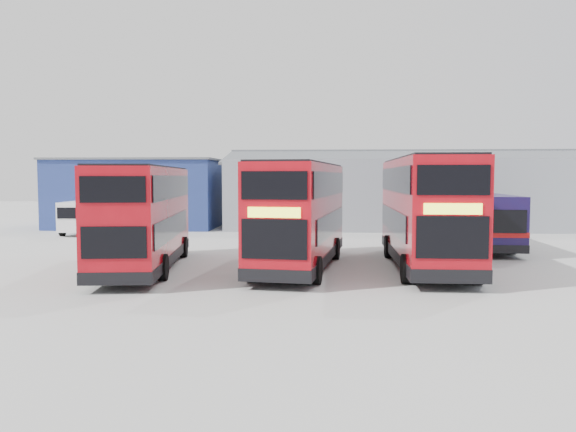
{
  "coord_description": "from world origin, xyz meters",
  "views": [
    {
      "loc": [
        -0.22,
        -24.06,
        3.78
      ],
      "look_at": [
        -1.64,
        -0.04,
        2.1
      ],
      "focal_mm": 35.0,
      "sensor_mm": 36.0,
      "label": 1
    }
  ],
  "objects": [
    {
      "name": "double_decker_right",
      "position": [
        4.1,
        -0.49,
        2.27
      ],
      "size": [
        2.93,
        10.87,
        4.57
      ],
      "rotation": [
        0.0,
        0.0,
        -0.02
      ],
      "color": "#AD0914",
      "rests_on": "ground"
    },
    {
      "name": "panel_van",
      "position": [
        -15.81,
        12.34,
        1.22
      ],
      "size": [
        2.22,
        5.03,
        2.18
      ],
      "rotation": [
        0.0,
        0.0,
        0.02
      ],
      "color": "white",
      "rests_on": "ground"
    },
    {
      "name": "single_decker_blue",
      "position": [
        8.1,
        6.95,
        1.43
      ],
      "size": [
        2.83,
        10.7,
        2.88
      ],
      "rotation": [
        0.0,
        0.0,
        3.11
      ],
      "color": "#130E3F",
      "rests_on": "ground"
    },
    {
      "name": "ground_plane",
      "position": [
        0.0,
        0.0,
        0.0
      ],
      "size": [
        120.0,
        120.0,
        0.0
      ],
      "primitive_type": "plane",
      "color": "#A9A9A4",
      "rests_on": "ground"
    },
    {
      "name": "office_block",
      "position": [
        -14.0,
        17.99,
        2.58
      ],
      "size": [
        12.3,
        8.32,
        5.12
      ],
      "color": "navy",
      "rests_on": "ground"
    },
    {
      "name": "double_decker_centre",
      "position": [
        -1.06,
        -0.88,
        2.17
      ],
      "size": [
        3.83,
        10.51,
        4.35
      ],
      "rotation": [
        0.0,
        0.0,
        -0.13
      ],
      "color": "#AD0914",
      "rests_on": "ground"
    },
    {
      "name": "double_decker_left",
      "position": [
        -7.39,
        -1.74,
        2.09
      ],
      "size": [
        3.53,
        10.14,
        4.2
      ],
      "rotation": [
        0.0,
        0.0,
        3.26
      ],
      "color": "#AD0914",
      "rests_on": "ground"
    },
    {
      "name": "maintenance_shed",
      "position": [
        8.0,
        20.0,
        2.6
      ],
      "size": [
        30.5,
        12.0,
        5.89
      ],
      "color": "#8E939B",
      "rests_on": "ground"
    }
  ]
}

